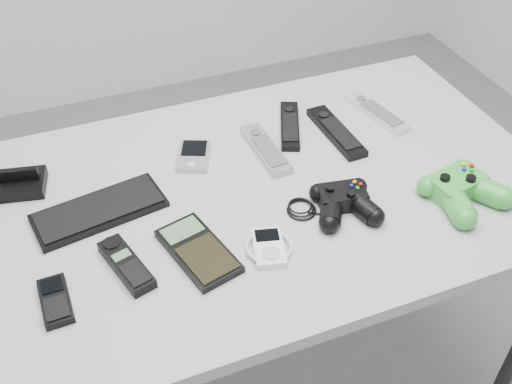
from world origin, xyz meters
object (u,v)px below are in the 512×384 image
object	(u,v)px
remote_black_a	(290,125)
controller_green	(462,188)
remote_black_b	(336,131)
cordless_handset	(126,264)
remote_silver_a	(266,149)
calculator	(198,250)
remote_silver_b	(377,112)
mobile_phone	(55,300)
pda_keyboard	(99,210)
mp3_player	(269,247)
desk	(277,207)
pda	(194,156)
controller_black	(344,200)

from	to	relation	value
remote_black_a	controller_green	xyz separation A→B (m)	(0.23, -0.36, 0.02)
remote_black_b	cordless_handset	world-z (taller)	cordless_handset
remote_silver_a	calculator	xyz separation A→B (m)	(-0.23, -0.24, -0.00)
remote_black_a	calculator	world-z (taller)	same
remote_black_a	remote_black_b	size ratio (longest dim) A/B	0.89
remote_silver_b	controller_green	distance (m)	0.33
mobile_phone	pda_keyboard	bearing A→B (deg)	59.21
remote_black_a	remote_silver_b	world-z (taller)	same
mp3_player	controller_green	world-z (taller)	controller_green
remote_silver_a	cordless_handset	xyz separation A→B (m)	(-0.37, -0.23, 0.00)
desk	remote_black_b	distance (m)	0.24
pda_keyboard	remote_black_b	size ratio (longest dim) A/B	1.25
remote_silver_a	mp3_player	distance (m)	0.30
pda_keyboard	pda	size ratio (longest dim) A/B	2.47
remote_silver_a	remote_black_a	xyz separation A→B (m)	(0.09, 0.07, -0.00)
calculator	desk	bearing A→B (deg)	16.74
mp3_player	controller_black	distance (m)	0.19
controller_green	pda	bearing A→B (deg)	135.06
pda_keyboard	controller_black	distance (m)	0.49
remote_black_b	mp3_player	size ratio (longest dim) A/B	2.19
pda_keyboard	controller_black	bearing A→B (deg)	-29.48
pda_keyboard	pda	distance (m)	0.25
calculator	controller_green	bearing A→B (deg)	-19.21
remote_black_b	controller_green	size ratio (longest dim) A/B	1.23
remote_silver_a	remote_silver_b	distance (m)	0.31
remote_silver_a	cordless_handset	size ratio (longest dim) A/B	1.28
cordless_handset	mp3_player	bearing A→B (deg)	-27.14
pda_keyboard	controller_green	world-z (taller)	controller_green
remote_silver_a	controller_green	bearing A→B (deg)	-44.99
pda	calculator	xyz separation A→B (m)	(-0.08, -0.28, 0.00)
remote_silver_a	mobile_phone	bearing A→B (deg)	-154.44
calculator	mp3_player	world-z (taller)	same
cordless_handset	controller_green	xyz separation A→B (m)	(0.68, -0.06, 0.02)
desk	controller_green	world-z (taller)	controller_green
mobile_phone	remote_silver_b	bearing A→B (deg)	18.82
remote_black_a	calculator	distance (m)	0.45
calculator	pda	bearing A→B (deg)	60.47
mobile_phone	calculator	size ratio (longest dim) A/B	0.61
remote_silver_b	calculator	size ratio (longest dim) A/B	1.08
remote_silver_a	pda	bearing A→B (deg)	164.34
remote_silver_b	mp3_player	world-z (taller)	remote_silver_b
pda	remote_black_b	size ratio (longest dim) A/B	0.51
remote_silver_a	remote_black_b	bearing A→B (deg)	-1.90
desk	pda	bearing A→B (deg)	133.31
desk	remote_silver_b	world-z (taller)	remote_silver_b
mobile_phone	mp3_player	distance (m)	0.39
controller_black	pda	bearing A→B (deg)	140.67
pda_keyboard	mobile_phone	xyz separation A→B (m)	(-0.11, -0.20, 0.00)
cordless_handset	controller_black	distance (m)	0.44
desk	mobile_phone	size ratio (longest dim) A/B	10.78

